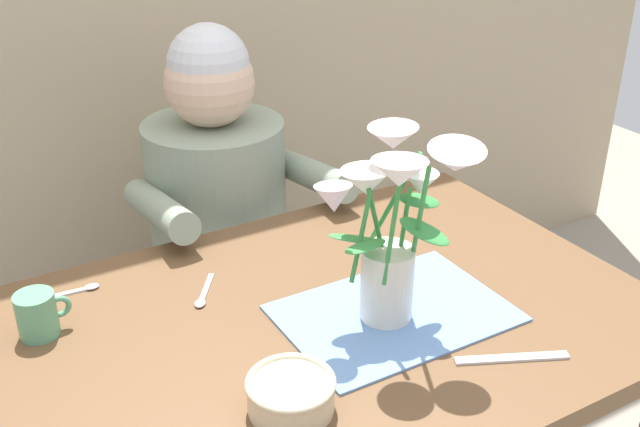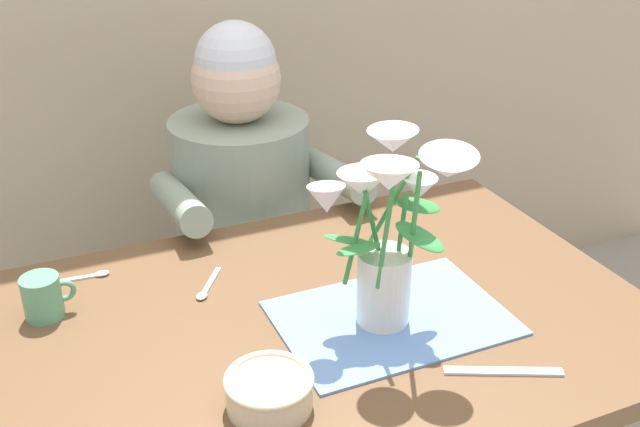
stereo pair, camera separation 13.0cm
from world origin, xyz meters
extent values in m
cube|color=brown|center=(0.00, 0.00, 0.72)|extent=(1.20, 0.80, 0.04)
cylinder|color=brown|center=(0.54, 0.34, 0.35)|extent=(0.06, 0.06, 0.70)
cylinder|color=#4C4C56|center=(0.07, 0.62, 0.20)|extent=(0.30, 0.30, 0.40)
cylinder|color=gray|center=(0.07, 0.62, 0.65)|extent=(0.34, 0.34, 0.50)
sphere|color=#DBB293|center=(0.07, 0.62, 1.00)|extent=(0.21, 0.21, 0.21)
sphere|color=silver|center=(0.07, 0.62, 1.04)|extent=(0.19, 0.19, 0.19)
cylinder|color=gray|center=(-0.12, 0.48, 0.78)|extent=(0.07, 0.33, 0.12)
cylinder|color=gray|center=(0.26, 0.48, 0.78)|extent=(0.07, 0.33, 0.12)
cube|color=#6B93D1|center=(0.12, -0.06, 0.74)|extent=(0.40, 0.28, 0.00)
cylinder|color=silver|center=(0.10, -0.06, 0.81)|extent=(0.09, 0.09, 0.14)
cylinder|color=#388E42|center=(0.13, -0.06, 0.91)|extent=(0.01, 0.03, 0.15)
cone|color=white|center=(0.16, -0.06, 0.99)|extent=(0.07, 0.07, 0.04)
sphere|color=#E5D14C|center=(0.16, -0.06, 1.00)|extent=(0.02, 0.02, 0.02)
cylinder|color=#388E42|center=(0.12, -0.04, 0.95)|extent=(0.07, 0.08, 0.21)
cone|color=silver|center=(0.13, -0.02, 1.06)|extent=(0.09, 0.09, 0.04)
sphere|color=#E5D14C|center=(0.13, -0.02, 1.07)|extent=(0.02, 0.02, 0.02)
cylinder|color=#388E42|center=(0.09, -0.04, 0.92)|extent=(0.05, 0.01, 0.16)
cone|color=white|center=(0.08, -0.02, 1.00)|extent=(0.12, 0.12, 0.05)
sphere|color=#E5D14C|center=(0.08, -0.02, 1.00)|extent=(0.02, 0.02, 0.02)
cylinder|color=#388E42|center=(0.05, -0.05, 0.92)|extent=(0.06, 0.03, 0.15)
cone|color=silver|center=(0.00, -0.05, 1.00)|extent=(0.07, 0.07, 0.05)
sphere|color=#E5D14C|center=(0.00, -0.05, 1.00)|extent=(0.02, 0.02, 0.02)
cylinder|color=#388E42|center=(0.08, -0.09, 0.95)|extent=(0.03, 0.01, 0.22)
cone|color=white|center=(0.06, -0.13, 1.06)|extent=(0.12, 0.12, 0.05)
sphere|color=#E5D14C|center=(0.06, -0.13, 1.06)|extent=(0.02, 0.02, 0.02)
cylinder|color=#388E42|center=(0.13, -0.11, 0.95)|extent=(0.05, 0.08, 0.22)
cone|color=silver|center=(0.15, -0.16, 1.07)|extent=(0.12, 0.13, 0.05)
sphere|color=#E5D14C|center=(0.15, -0.16, 1.08)|extent=(0.02, 0.02, 0.02)
ellipsoid|color=#388E42|center=(0.16, -0.05, 0.96)|extent=(0.09, 0.04, 0.05)
ellipsoid|color=#388E42|center=(0.14, -0.10, 0.93)|extent=(0.08, 0.09, 0.04)
ellipsoid|color=#388E42|center=(0.05, -0.03, 0.90)|extent=(0.10, 0.07, 0.03)
ellipsoid|color=#388E42|center=(0.05, -0.07, 0.91)|extent=(0.10, 0.06, 0.02)
cylinder|color=beige|center=(-0.15, -0.18, 0.77)|extent=(0.13, 0.13, 0.05)
torus|color=beige|center=(-0.15, -0.18, 0.79)|extent=(0.14, 0.14, 0.01)
cube|color=silver|center=(0.22, -0.26, 0.74)|extent=(0.18, 0.10, 0.00)
cylinder|color=#569970|center=(-0.44, 0.20, 0.78)|extent=(0.07, 0.07, 0.08)
torus|color=#569970|center=(-0.40, 0.20, 0.78)|extent=(0.04, 0.01, 0.04)
cube|color=silver|center=(-0.38, 0.31, 0.74)|extent=(0.10, 0.02, 0.00)
ellipsoid|color=silver|center=(-0.32, 0.30, 0.74)|extent=(0.03, 0.02, 0.01)
cube|color=silver|center=(-0.14, 0.19, 0.74)|extent=(0.06, 0.09, 0.00)
ellipsoid|color=silver|center=(-0.17, 0.15, 0.74)|extent=(0.03, 0.03, 0.01)
camera|label=1|loc=(-0.55, -0.96, 1.51)|focal=42.20mm
camera|label=2|loc=(-0.44, -1.02, 1.51)|focal=42.20mm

